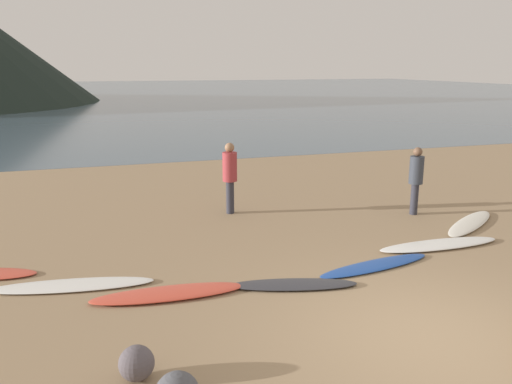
{
  "coord_description": "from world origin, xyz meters",
  "views": [
    {
      "loc": [
        -4.05,
        -5.08,
        3.47
      ],
      "look_at": [
        -0.5,
        6.04,
        0.6
      ],
      "focal_mm": 36.37,
      "sensor_mm": 36.0,
      "label": 1
    }
  ],
  "objects_px": {
    "surfboard_3": "(293,284)",
    "person_0": "(230,172)",
    "surfboard_2": "(168,293)",
    "surfboard_4": "(375,265)",
    "person_1": "(416,175)",
    "surfboard_6": "(470,223)",
    "surfboard_5": "(439,245)",
    "beach_rock_far": "(137,363)",
    "surfboard_1": "(71,285)"
  },
  "relations": [
    {
      "from": "surfboard_1",
      "to": "surfboard_4",
      "type": "relative_size",
      "value": 1.11
    },
    {
      "from": "surfboard_3",
      "to": "person_0",
      "type": "xyz_separation_m",
      "value": [
        0.14,
        4.43,
        0.97
      ]
    },
    {
      "from": "surfboard_4",
      "to": "beach_rock_far",
      "type": "bearing_deg",
      "value": -163.57
    },
    {
      "from": "surfboard_3",
      "to": "person_0",
      "type": "distance_m",
      "value": 4.54
    },
    {
      "from": "surfboard_4",
      "to": "person_0",
      "type": "height_order",
      "value": "person_0"
    },
    {
      "from": "surfboard_4",
      "to": "surfboard_6",
      "type": "bearing_deg",
      "value": 15.13
    },
    {
      "from": "surfboard_6",
      "to": "person_0",
      "type": "height_order",
      "value": "person_0"
    },
    {
      "from": "surfboard_4",
      "to": "surfboard_6",
      "type": "distance_m",
      "value": 3.64
    },
    {
      "from": "person_0",
      "to": "person_1",
      "type": "relative_size",
      "value": 1.06
    },
    {
      "from": "surfboard_2",
      "to": "person_0",
      "type": "relative_size",
      "value": 1.39
    },
    {
      "from": "surfboard_2",
      "to": "surfboard_5",
      "type": "xyz_separation_m",
      "value": [
        5.4,
        0.63,
        -0.0
      ]
    },
    {
      "from": "surfboard_2",
      "to": "surfboard_4",
      "type": "bearing_deg",
      "value": 3.95
    },
    {
      "from": "beach_rock_far",
      "to": "surfboard_3",
      "type": "bearing_deg",
      "value": 34.63
    },
    {
      "from": "surfboard_1",
      "to": "surfboard_4",
      "type": "xyz_separation_m",
      "value": [
        5.09,
        -0.73,
        -0.0
      ]
    },
    {
      "from": "surfboard_1",
      "to": "beach_rock_far",
      "type": "height_order",
      "value": "beach_rock_far"
    },
    {
      "from": "surfboard_5",
      "to": "surfboard_3",
      "type": "bearing_deg",
      "value": -164.5
    },
    {
      "from": "surfboard_1",
      "to": "surfboard_4",
      "type": "height_order",
      "value": "surfboard_1"
    },
    {
      "from": "person_0",
      "to": "person_1",
      "type": "bearing_deg",
      "value": -73.85
    },
    {
      "from": "surfboard_3",
      "to": "beach_rock_far",
      "type": "distance_m",
      "value": 3.19
    },
    {
      "from": "beach_rock_far",
      "to": "surfboard_1",
      "type": "bearing_deg",
      "value": 105.12
    },
    {
      "from": "surfboard_2",
      "to": "surfboard_1",
      "type": "bearing_deg",
      "value": 153.49
    },
    {
      "from": "surfboard_6",
      "to": "person_1",
      "type": "xyz_separation_m",
      "value": [
        -0.7,
        1.13,
        0.91
      ]
    },
    {
      "from": "surfboard_3",
      "to": "surfboard_4",
      "type": "height_order",
      "value": "surfboard_3"
    },
    {
      "from": "surfboard_3",
      "to": "surfboard_6",
      "type": "bearing_deg",
      "value": 35.79
    },
    {
      "from": "person_1",
      "to": "surfboard_3",
      "type": "bearing_deg",
      "value": -167.7
    },
    {
      "from": "surfboard_2",
      "to": "beach_rock_far",
      "type": "xyz_separation_m",
      "value": [
        -0.66,
        -2.07,
        0.16
      ]
    },
    {
      "from": "surfboard_3",
      "to": "surfboard_5",
      "type": "height_order",
      "value": "surfboard_5"
    },
    {
      "from": "surfboard_2",
      "to": "person_0",
      "type": "distance_m",
      "value": 4.77
    },
    {
      "from": "surfboard_5",
      "to": "person_1",
      "type": "xyz_separation_m",
      "value": [
        0.85,
        2.12,
        0.91
      ]
    },
    {
      "from": "surfboard_1",
      "to": "surfboard_2",
      "type": "distance_m",
      "value": 1.65
    },
    {
      "from": "surfboard_2",
      "to": "surfboard_3",
      "type": "relative_size",
      "value": 1.15
    },
    {
      "from": "beach_rock_far",
      "to": "surfboard_4",
      "type": "bearing_deg",
      "value": 26.45
    },
    {
      "from": "surfboard_4",
      "to": "surfboard_5",
      "type": "height_order",
      "value": "surfboard_5"
    },
    {
      "from": "surfboard_5",
      "to": "person_0",
      "type": "height_order",
      "value": "person_0"
    },
    {
      "from": "surfboard_2",
      "to": "person_1",
      "type": "distance_m",
      "value": 6.89
    },
    {
      "from": "surfboard_4",
      "to": "surfboard_5",
      "type": "relative_size",
      "value": 0.9
    },
    {
      "from": "surfboard_4",
      "to": "surfboard_5",
      "type": "xyz_separation_m",
      "value": [
        1.75,
        0.55,
        0.01
      ]
    },
    {
      "from": "surfboard_3",
      "to": "surfboard_5",
      "type": "relative_size",
      "value": 0.79
    },
    {
      "from": "surfboard_1",
      "to": "surfboard_5",
      "type": "height_order",
      "value": "surfboard_5"
    },
    {
      "from": "person_1",
      "to": "surfboard_4",
      "type": "bearing_deg",
      "value": -156.92
    },
    {
      "from": "surfboard_1",
      "to": "surfboard_3",
      "type": "relative_size",
      "value": 1.26
    },
    {
      "from": "surfboard_6",
      "to": "beach_rock_far",
      "type": "height_order",
      "value": "beach_rock_far"
    },
    {
      "from": "person_0",
      "to": "beach_rock_far",
      "type": "xyz_separation_m",
      "value": [
        -2.76,
        -6.24,
        -0.8
      ]
    },
    {
      "from": "person_1",
      "to": "beach_rock_far",
      "type": "relative_size",
      "value": 3.95
    },
    {
      "from": "surfboard_3",
      "to": "person_1",
      "type": "relative_size",
      "value": 1.28
    },
    {
      "from": "surfboard_2",
      "to": "surfboard_5",
      "type": "relative_size",
      "value": 0.91
    },
    {
      "from": "surfboard_2",
      "to": "surfboard_6",
      "type": "bearing_deg",
      "value": 15.94
    },
    {
      "from": "surfboard_3",
      "to": "beach_rock_far",
      "type": "xyz_separation_m",
      "value": [
        -2.62,
        -1.81,
        0.17
      ]
    },
    {
      "from": "surfboard_3",
      "to": "surfboard_6",
      "type": "relative_size",
      "value": 0.85
    },
    {
      "from": "surfboard_1",
      "to": "surfboard_3",
      "type": "height_order",
      "value": "surfboard_3"
    }
  ]
}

